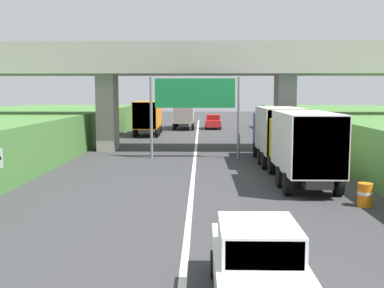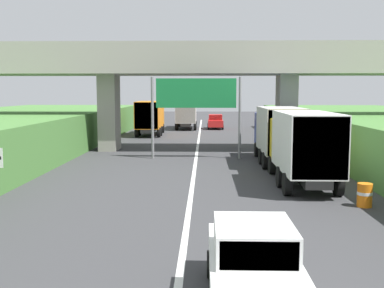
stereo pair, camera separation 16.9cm
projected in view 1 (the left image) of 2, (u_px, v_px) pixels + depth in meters
lane_centre_stripe at (194, 162)px, 28.35m from camera, size 0.20×87.93×0.01m
overpass_bridge at (196, 71)px, 33.63m from camera, size 40.00×4.80×7.83m
overhead_highway_sign at (195, 98)px, 29.59m from camera, size 5.88×0.18×5.33m
truck_orange at (148, 116)px, 46.15m from camera, size 2.44×7.30×3.44m
truck_blue at (277, 132)px, 27.96m from camera, size 2.44×7.30×3.44m
truck_yellow at (302, 144)px, 21.31m from camera, size 2.44×7.30×3.44m
truck_silver at (184, 113)px, 54.40m from camera, size 2.44×7.30×3.44m
car_white at (257, 263)px, 9.32m from camera, size 1.86×4.10×1.72m
car_red at (213, 122)px, 54.38m from camera, size 1.86×4.10×1.72m
construction_barrel_1 at (365, 195)px, 17.37m from camera, size 0.57×0.57×0.90m
construction_barrel_2 at (334, 174)px, 21.72m from camera, size 0.57×0.57×0.90m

